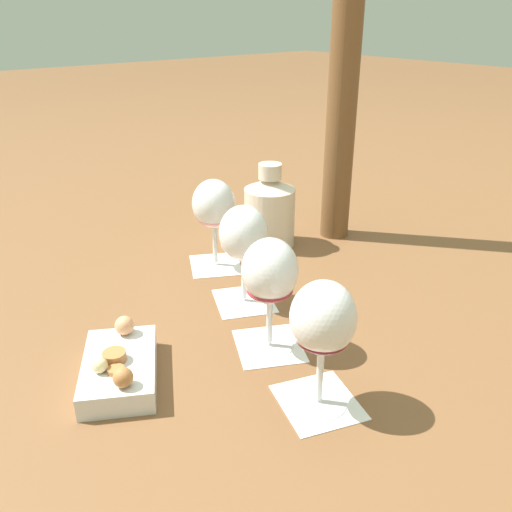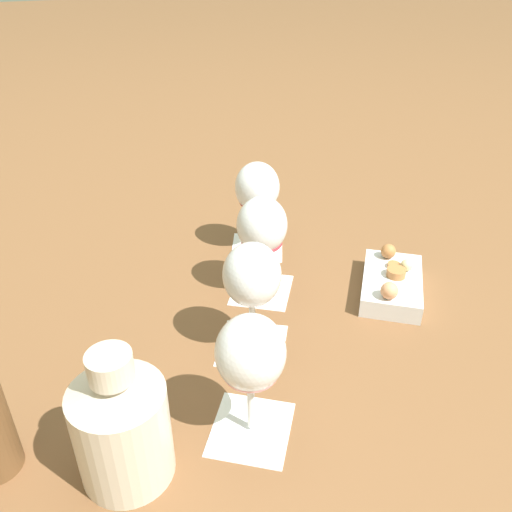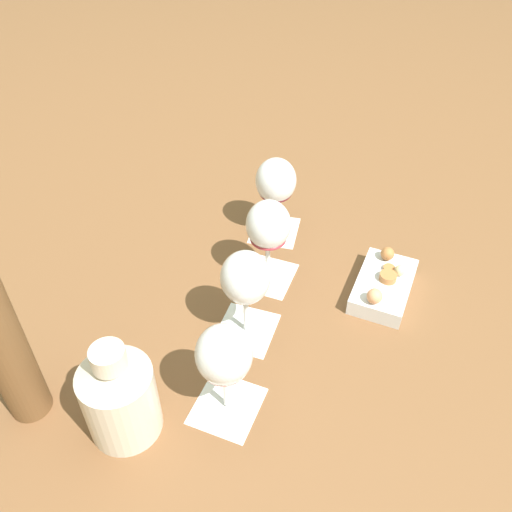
{
  "view_description": "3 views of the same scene",
  "coord_description": "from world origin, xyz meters",
  "px_view_note": "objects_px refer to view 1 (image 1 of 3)",
  "views": [
    {
      "loc": [
        0.56,
        -0.46,
        0.45
      ],
      "look_at": [
        0.0,
        0.0,
        0.11
      ],
      "focal_mm": 38.0,
      "sensor_mm": 36.0,
      "label": 1
    },
    {
      "loc": [
        -0.63,
        0.19,
        0.52
      ],
      "look_at": [
        0.0,
        0.0,
        0.11
      ],
      "focal_mm": 38.0,
      "sensor_mm": 36.0,
      "label": 2
    },
    {
      "loc": [
        -0.66,
        0.08,
        0.7
      ],
      "look_at": [
        0.0,
        0.0,
        0.11
      ],
      "focal_mm": 38.0,
      "sensor_mm": 36.0,
      "label": 3
    }
  ],
  "objects_px": {
    "ceramic_vase": "(270,210)",
    "wine_glass_1": "(244,238)",
    "wine_glass_2": "(270,276)",
    "snack_dish": "(119,367)",
    "wine_glass_3": "(323,324)",
    "wine_glass_0": "(214,209)"
  },
  "relations": [
    {
      "from": "wine_glass_1",
      "to": "snack_dish",
      "type": "xyz_separation_m",
      "value": [
        0.06,
        -0.25,
        -0.1
      ]
    },
    {
      "from": "wine_glass_0",
      "to": "snack_dish",
      "type": "bearing_deg",
      "value": -55.95
    },
    {
      "from": "ceramic_vase",
      "to": "wine_glass_3",
      "type": "bearing_deg",
      "value": -33.55
    },
    {
      "from": "ceramic_vase",
      "to": "wine_glass_1",
      "type": "bearing_deg",
      "value": -50.37
    },
    {
      "from": "wine_glass_2",
      "to": "snack_dish",
      "type": "bearing_deg",
      "value": -108.7
    },
    {
      "from": "wine_glass_2",
      "to": "ceramic_vase",
      "type": "xyz_separation_m",
      "value": [
        -0.28,
        0.24,
        -0.04
      ]
    },
    {
      "from": "wine_glass_0",
      "to": "wine_glass_1",
      "type": "height_order",
      "value": "same"
    },
    {
      "from": "wine_glass_1",
      "to": "wine_glass_3",
      "type": "height_order",
      "value": "same"
    },
    {
      "from": "snack_dish",
      "to": "wine_glass_2",
      "type": "bearing_deg",
      "value": 71.3
    },
    {
      "from": "snack_dish",
      "to": "wine_glass_0",
      "type": "bearing_deg",
      "value": 124.05
    },
    {
      "from": "wine_glass_2",
      "to": "ceramic_vase",
      "type": "bearing_deg",
      "value": 139.38
    },
    {
      "from": "wine_glass_1",
      "to": "snack_dish",
      "type": "bearing_deg",
      "value": -77.16
    },
    {
      "from": "wine_glass_2",
      "to": "wine_glass_1",
      "type": "bearing_deg",
      "value": 157.12
    },
    {
      "from": "wine_glass_0",
      "to": "ceramic_vase",
      "type": "bearing_deg",
      "value": 95.18
    },
    {
      "from": "wine_glass_1",
      "to": "snack_dish",
      "type": "height_order",
      "value": "wine_glass_1"
    },
    {
      "from": "wine_glass_0",
      "to": "ceramic_vase",
      "type": "height_order",
      "value": "same"
    },
    {
      "from": "wine_glass_3",
      "to": "snack_dish",
      "type": "relative_size",
      "value": 0.93
    },
    {
      "from": "wine_glass_2",
      "to": "ceramic_vase",
      "type": "relative_size",
      "value": 0.98
    },
    {
      "from": "ceramic_vase",
      "to": "wine_glass_2",
      "type": "bearing_deg",
      "value": -40.62
    },
    {
      "from": "wine_glass_3",
      "to": "wine_glass_0",
      "type": "bearing_deg",
      "value": 162.1
    },
    {
      "from": "wine_glass_0",
      "to": "ceramic_vase",
      "type": "relative_size",
      "value": 0.98
    },
    {
      "from": "wine_glass_1",
      "to": "ceramic_vase",
      "type": "relative_size",
      "value": 0.98
    }
  ]
}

